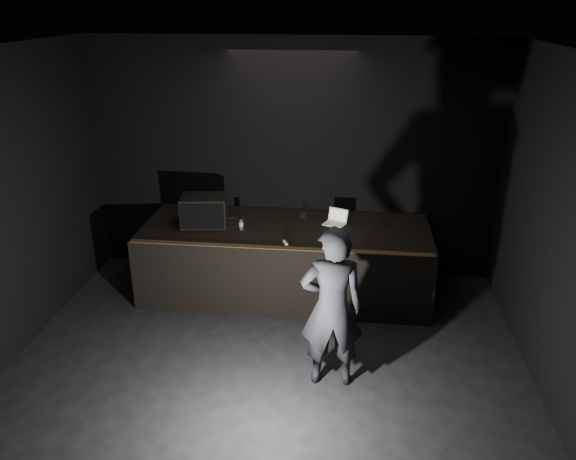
# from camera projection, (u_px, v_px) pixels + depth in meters

# --- Properties ---
(ground) EXTENTS (7.00, 7.00, 0.00)m
(ground) POSITION_uv_depth(u_px,v_px,m) (254.00, 419.00, 5.70)
(ground) COLOR black
(ground) RESTS_ON ground
(room_walls) EXTENTS (6.10, 7.10, 3.52)m
(room_walls) POSITION_uv_depth(u_px,v_px,m) (248.00, 237.00, 4.92)
(room_walls) COLOR black
(room_walls) RESTS_ON ground
(stage_riser) EXTENTS (4.00, 1.50, 1.00)m
(stage_riser) POSITION_uv_depth(u_px,v_px,m) (286.00, 260.00, 8.01)
(stage_riser) COLOR black
(stage_riser) RESTS_ON ground
(riser_lip) EXTENTS (3.92, 0.10, 0.01)m
(riser_lip) POSITION_uv_depth(u_px,v_px,m) (279.00, 248.00, 7.16)
(riser_lip) COLOR brown
(riser_lip) RESTS_ON stage_riser
(stage_monitor) EXTENTS (0.68, 0.54, 0.42)m
(stage_monitor) POSITION_uv_depth(u_px,v_px,m) (204.00, 211.00, 7.83)
(stage_monitor) COLOR black
(stage_monitor) RESTS_ON stage_riser
(cable) EXTENTS (0.90, 0.32, 0.02)m
(cable) POSITION_uv_depth(u_px,v_px,m) (208.00, 220.00, 8.06)
(cable) COLOR black
(cable) RESTS_ON stage_riser
(laptop) EXTENTS (0.37, 0.35, 0.20)m
(laptop) POSITION_uv_depth(u_px,v_px,m) (336.00, 220.00, 7.93)
(laptop) COLOR white
(laptop) RESTS_ON stage_riser
(beer_can) EXTENTS (0.06, 0.06, 0.15)m
(beer_can) POSITION_uv_depth(u_px,v_px,m) (241.00, 224.00, 7.72)
(beer_can) COLOR silver
(beer_can) RESTS_ON stage_riser
(plastic_cup) EXTENTS (0.09, 0.09, 0.11)m
(plastic_cup) POSITION_uv_depth(u_px,v_px,m) (303.00, 216.00, 8.06)
(plastic_cup) COLOR white
(plastic_cup) RESTS_ON stage_riser
(wii_remote) EXTENTS (0.08, 0.14, 0.03)m
(wii_remote) POSITION_uv_depth(u_px,v_px,m) (285.00, 243.00, 7.29)
(wii_remote) COLOR white
(wii_remote) RESTS_ON stage_riser
(person) EXTENTS (0.72, 0.51, 1.86)m
(person) POSITION_uv_depth(u_px,v_px,m) (332.00, 308.00, 5.93)
(person) COLOR black
(person) RESTS_ON ground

